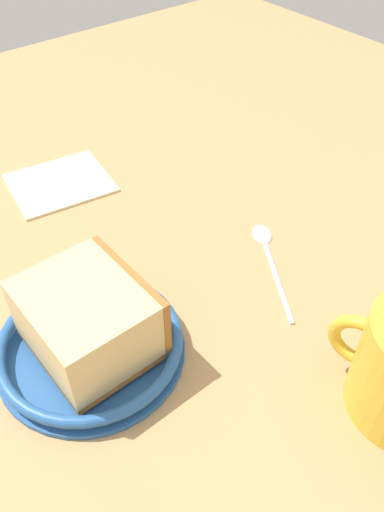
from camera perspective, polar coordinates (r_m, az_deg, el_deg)
name	(u,v)px	position (r cm, az deg, el deg)	size (l,w,h in cm)	color
ground_plane	(190,306)	(48.23, -0.25, -5.55)	(125.42, 125.42, 3.19)	tan
small_plate	(93,348)	(42.81, -10.90, -9.94)	(15.22, 15.22, 1.92)	#26599E
cake_slice	(90,322)	(40.51, -11.14, -7.16)	(8.60, 9.85, 6.02)	#9E662D
teaspoon	(268,247)	(51.56, 8.33, 0.94)	(8.09, 12.02, 0.80)	silver
folded_napkin	(60,182)	(61.63, -14.36, 7.90)	(10.78, 9.46, 0.60)	beige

